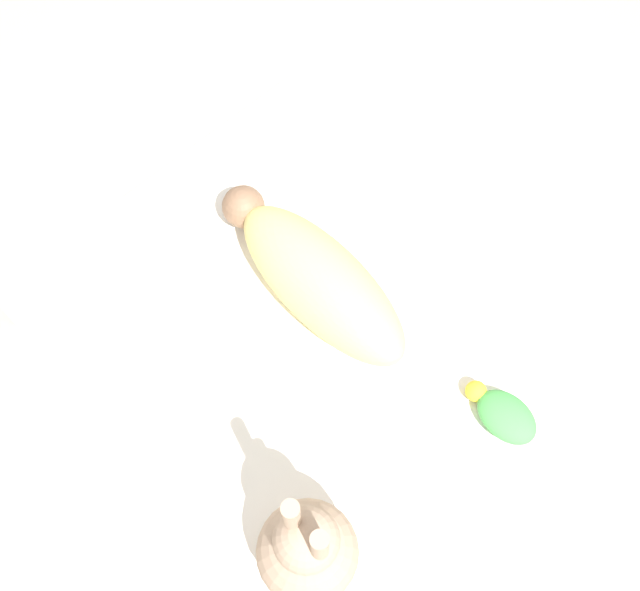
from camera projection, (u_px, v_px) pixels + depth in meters
The scene contains 6 objects.
ground_plane at pixel (319, 340), 1.93m from camera, with size 12.00×12.00×0.00m, color #B2A893.
bed_mattress at pixel (319, 326), 1.85m from camera, with size 1.16×1.07×0.18m.
swaddled_baby at pixel (316, 278), 1.71m from camera, with size 0.60×0.22×0.18m.
pillow at pixel (77, 272), 1.76m from camera, with size 0.40×0.35×0.10m.
bunny_plush at pixel (307, 549), 1.40m from camera, with size 0.20×0.20×0.39m.
turtle_plush at pixel (503, 414), 1.62m from camera, with size 0.18×0.10×0.06m.
Camera 1 is at (-0.56, 0.54, 1.77)m, focal length 42.00 mm.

